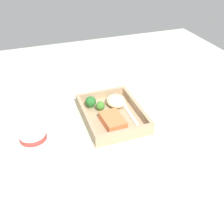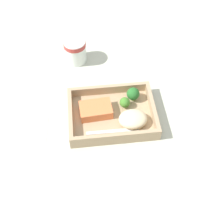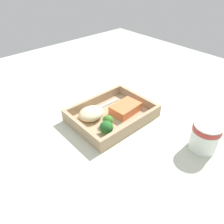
% 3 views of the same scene
% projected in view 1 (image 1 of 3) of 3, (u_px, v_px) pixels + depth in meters
% --- Properties ---
extents(ground_plane, '(1.60, 1.60, 0.02)m').
position_uv_depth(ground_plane, '(112.00, 120.00, 0.95)').
color(ground_plane, beige).
extents(takeout_tray, '(0.26, 0.20, 0.01)m').
position_uv_depth(takeout_tray, '(112.00, 117.00, 0.94)').
color(takeout_tray, tan).
rests_on(takeout_tray, ground_plane).
extents(tray_rim, '(0.26, 0.20, 0.03)m').
position_uv_depth(tray_rim, '(112.00, 112.00, 0.93)').
color(tray_rim, tan).
rests_on(tray_rim, takeout_tray).
extents(salmon_fillet, '(0.10, 0.07, 0.03)m').
position_uv_depth(salmon_fillet, '(113.00, 121.00, 0.89)').
color(salmon_fillet, '#ED7945').
rests_on(salmon_fillet, takeout_tray).
extents(mashed_potatoes, '(0.09, 0.07, 0.04)m').
position_uv_depth(mashed_potatoes, '(116.00, 101.00, 0.98)').
color(mashed_potatoes, beige).
rests_on(mashed_potatoes, takeout_tray).
extents(broccoli_floret_1, '(0.04, 0.04, 0.05)m').
position_uv_depth(broccoli_floret_1, '(91.00, 102.00, 0.96)').
color(broccoli_floret_1, '#739E53').
rests_on(broccoli_floret_1, takeout_tray).
extents(broccoli_floret_2, '(0.03, 0.03, 0.04)m').
position_uv_depth(broccoli_floret_2, '(100.00, 106.00, 0.95)').
color(broccoli_floret_2, '#84A15E').
rests_on(broccoli_floret_2, takeout_tray).
extents(fork, '(0.16, 0.02, 0.00)m').
position_uv_depth(fork, '(128.00, 111.00, 0.96)').
color(fork, silver).
rests_on(fork, takeout_tray).
extents(paper_cup, '(0.08, 0.08, 0.09)m').
position_uv_depth(paper_cup, '(35.00, 143.00, 0.77)').
color(paper_cup, white).
rests_on(paper_cup, ground_plane).
extents(receipt_slip, '(0.11, 0.16, 0.00)m').
position_uv_depth(receipt_slip, '(144.00, 166.00, 0.75)').
color(receipt_slip, white).
rests_on(receipt_slip, ground_plane).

